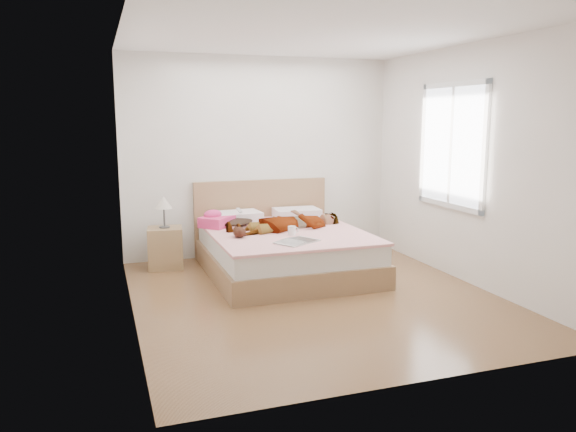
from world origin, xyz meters
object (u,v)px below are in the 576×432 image
object	(u,v)px
magazine	(297,241)
phone	(239,210)
plush_toy	(239,232)
bed	(283,248)
towel	(216,220)
woman	(288,220)
coffee_mug	(292,231)
nightstand	(165,245)

from	to	relation	value
magazine	phone	bearing A→B (deg)	106.55
plush_toy	bed	bearing A→B (deg)	24.52
plush_toy	towel	bearing A→B (deg)	99.21
towel	magazine	size ratio (longest dim) A/B	0.92
woman	bed	size ratio (longest dim) A/B	0.71
coffee_mug	plush_toy	distance (m)	0.60
bed	nightstand	bearing A→B (deg)	155.86
magazine	coffee_mug	bearing A→B (deg)	78.96
phone	plush_toy	size ratio (longest dim) A/B	0.44
bed	magazine	bearing A→B (deg)	-96.20
plush_toy	nightstand	distance (m)	1.15
coffee_mug	bed	bearing A→B (deg)	88.91
phone	bed	world-z (taller)	bed
phone	nightstand	size ratio (longest dim) A/B	0.11
woman	towel	bearing A→B (deg)	-128.09
plush_toy	phone	bearing A→B (deg)	75.80
bed	coffee_mug	world-z (taller)	bed
coffee_mug	nightstand	xyz separation A→B (m)	(-1.31, 0.94, -0.27)
plush_toy	nightstand	size ratio (longest dim) A/B	0.25
woman	phone	world-z (taller)	phone
phone	plush_toy	xyz separation A→B (m)	(-0.18, -0.72, -0.12)
bed	coffee_mug	distance (m)	0.45
coffee_mug	magazine	bearing A→B (deg)	-101.04
bed	nightstand	size ratio (longest dim) A/B	2.36
woman	plush_toy	distance (m)	0.75
nightstand	coffee_mug	bearing A→B (deg)	-35.68
woman	coffee_mug	xyz separation A→B (m)	(-0.09, -0.39, -0.05)
towel	magazine	world-z (taller)	towel
towel	plush_toy	xyz separation A→B (m)	(0.11, -0.70, -0.02)
woman	nightstand	distance (m)	1.53
bed	coffee_mug	size ratio (longest dim) A/B	16.00
plush_toy	woman	bearing A→B (deg)	24.90
bed	nightstand	distance (m)	1.44
bed	plush_toy	world-z (taller)	bed
nightstand	bed	bearing A→B (deg)	-24.14
magazine	towel	bearing A→B (deg)	119.33
phone	coffee_mug	world-z (taller)	phone
towel	bed	bearing A→B (deg)	-30.52
nightstand	towel	bearing A→B (deg)	-15.60
woman	magazine	bearing A→B (deg)	-24.28
woman	nightstand	size ratio (longest dim) A/B	1.68
phone	magazine	world-z (taller)	phone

